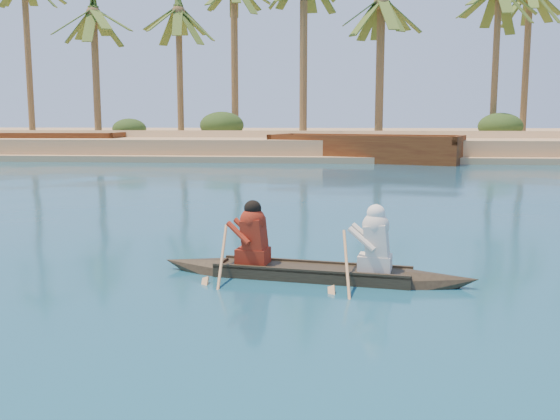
# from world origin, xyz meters

# --- Properties ---
(sandy_embankment) EXTENTS (150.00, 51.00, 1.50)m
(sandy_embankment) POSITION_xyz_m (0.00, 46.89, 0.53)
(sandy_embankment) COLOR tan
(sandy_embankment) RESTS_ON ground
(palm_grove) EXTENTS (110.00, 14.00, 16.00)m
(palm_grove) POSITION_xyz_m (0.00, 35.00, 8.00)
(palm_grove) COLOR #425C20
(palm_grove) RESTS_ON ground
(shrub_cluster) EXTENTS (100.00, 6.00, 2.40)m
(shrub_cluster) POSITION_xyz_m (0.00, 31.50, 1.20)
(shrub_cluster) COLOR #223A15
(shrub_cluster) RESTS_ON ground
(canoe) EXTENTS (5.22, 1.57, 1.43)m
(canoe) POSITION_xyz_m (-8.00, -4.00, 0.27)
(canoe) COLOR #342B1C
(canoe) RESTS_ON ground
(barge_left) EXTENTS (11.81, 4.45, 1.94)m
(barge_left) POSITION_xyz_m (-27.81, 27.00, 0.68)
(barge_left) COLOR brown
(barge_left) RESTS_ON ground
(barge_mid) EXTENTS (11.92, 7.18, 1.88)m
(barge_mid) POSITION_xyz_m (-5.87, 24.14, 0.66)
(barge_mid) COLOR brown
(barge_mid) RESTS_ON ground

